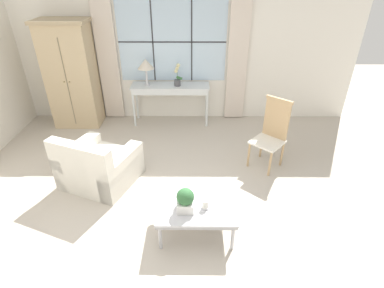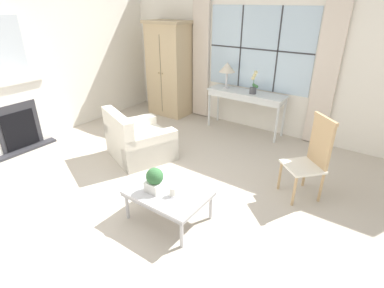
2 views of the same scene
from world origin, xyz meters
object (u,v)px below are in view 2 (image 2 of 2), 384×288
(armoire, at_px, (169,69))
(potted_plant_small, at_px, (155,180))
(console_table, at_px, (246,96))
(table_lamp, at_px, (227,68))
(coffee_table, at_px, (168,194))
(fireplace, at_px, (12,109))
(armchair_upholstered, at_px, (139,142))
(side_chair_wooden, at_px, (312,155))
(potted_orchid, at_px, (254,85))
(pillar_candle, at_px, (173,192))

(armoire, bearing_deg, potted_plant_small, -53.21)
(console_table, xyz_separation_m, table_lamp, (-0.45, 0.01, 0.49))
(coffee_table, bearing_deg, fireplace, -179.09)
(fireplace, bearing_deg, coffee_table, 0.91)
(armchair_upholstered, height_order, potted_plant_small, armchair_upholstered)
(console_table, xyz_separation_m, side_chair_wooden, (1.68, -1.50, -0.11))
(console_table, xyz_separation_m, potted_orchid, (0.15, -0.03, 0.25))
(armchair_upholstered, bearing_deg, potted_plant_small, -38.22)
(fireplace, height_order, pillar_candle, fireplace)
(console_table, bearing_deg, armchair_upholstered, -114.64)
(potted_orchid, bearing_deg, side_chair_wooden, -43.67)
(fireplace, xyz_separation_m, potted_orchid, (3.01, 2.99, 0.23))
(fireplace, relative_size, console_table, 1.46)
(table_lamp, bearing_deg, side_chair_wooden, -35.23)
(armchair_upholstered, xyz_separation_m, coffee_table, (1.43, -0.95, 0.09))
(table_lamp, bearing_deg, armchair_upholstered, -103.29)
(armchair_upholstered, distance_m, potted_plant_small, 1.68)
(fireplace, distance_m, coffee_table, 3.38)
(armchair_upholstered, height_order, pillar_candle, armchair_upholstered)
(console_table, bearing_deg, table_lamp, 179.36)
(potted_orchid, height_order, pillar_candle, potted_orchid)
(console_table, bearing_deg, potted_plant_small, -83.03)
(table_lamp, height_order, side_chair_wooden, table_lamp)
(armoire, height_order, pillar_candle, armoire)
(fireplace, xyz_separation_m, potted_plant_small, (3.24, -0.03, -0.18))
(side_chair_wooden, bearing_deg, armchair_upholstered, -168.71)
(coffee_table, bearing_deg, potted_orchid, 96.85)
(armoire, relative_size, side_chair_wooden, 1.81)
(fireplace, height_order, armchair_upholstered, fireplace)
(side_chair_wooden, bearing_deg, potted_orchid, 136.33)
(armchair_upholstered, relative_size, pillar_candle, 10.04)
(table_lamp, bearing_deg, armoire, -177.77)
(coffee_table, bearing_deg, side_chair_wooden, 51.05)
(fireplace, bearing_deg, armchair_upholstered, 27.28)
(potted_orchid, xyz_separation_m, potted_plant_small, (0.23, -3.01, -0.42))
(potted_orchid, bearing_deg, console_table, 167.41)
(side_chair_wooden, height_order, potted_plant_small, side_chair_wooden)
(console_table, height_order, potted_orchid, potted_orchid)
(armchair_upholstered, bearing_deg, side_chair_wooden, 11.29)
(armoire, height_order, console_table, armoire)
(fireplace, xyz_separation_m, console_table, (2.86, 3.02, -0.01))
(coffee_table, distance_m, potted_plant_small, 0.24)
(potted_orchid, relative_size, potted_plant_small, 1.49)
(armoire, bearing_deg, pillar_candle, -50.17)
(fireplace, relative_size, table_lamp, 4.37)
(coffee_table, bearing_deg, table_lamp, 107.67)
(coffee_table, bearing_deg, console_table, 99.54)
(potted_orchid, xyz_separation_m, side_chair_wooden, (1.54, -1.47, -0.35))
(table_lamp, bearing_deg, coffee_table, -72.33)
(fireplace, height_order, potted_plant_small, fireplace)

